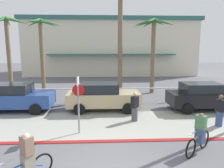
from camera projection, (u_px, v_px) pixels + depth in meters
The scene contains 17 objects.
ground_plane at pixel (104, 97), 16.21m from camera, with size 80.00×80.00×0.00m, color #5B5B60.
sidewalk_strip at pixel (105, 124), 10.49m from camera, with size 44.00×4.00×0.02m, color #9E9E93.
curb_paint at pixel (105, 141), 8.52m from camera, with size 44.00×0.24×0.03m, color maroon.
building_backdrop at pixel (110, 47), 32.34m from camera, with size 24.40×11.44×7.99m.
rail_fence at pixel (104, 91), 14.59m from camera, with size 23.69×0.08×1.04m.
stop_sign_bike_lane at pixel (78, 97), 9.08m from camera, with size 0.52×0.56×2.56m.
palm_tree_1 at pixel (8, 36), 17.86m from camera, with size 3.38×3.23×6.48m.
palm_tree_2 at pixel (42, 36), 17.95m from camera, with size 3.21×3.43×6.33m.
palm_tree_3 at pixel (121, 19), 15.43m from camera, with size 3.27×2.97×8.36m.
palm_tree_4 at pixel (153, 35), 17.12m from camera, with size 3.33×3.11×6.26m.
car_blue_1 at pixel (15, 97), 12.58m from camera, with size 4.40×2.02×1.69m.
car_tan_2 at pixel (103, 96), 12.76m from camera, with size 4.40×2.02×1.69m.
car_black_3 at pixel (204, 96), 12.81m from camera, with size 4.40×2.02×1.69m.
cyclist_yellow_0 at pixel (200, 134), 7.57m from camera, with size 1.43×1.23×1.50m.
cyclist_blue_1 at pixel (26, 160), 5.78m from camera, with size 1.28×1.38×1.50m.
pedestrian_0 at pixel (220, 112), 10.07m from camera, with size 0.43×0.48×1.59m.
pedestrian_1 at pixel (135, 108), 10.83m from camera, with size 0.47×0.47×1.56m.
Camera 1 is at (-0.11, -5.81, 3.77)m, focal length 33.30 mm.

